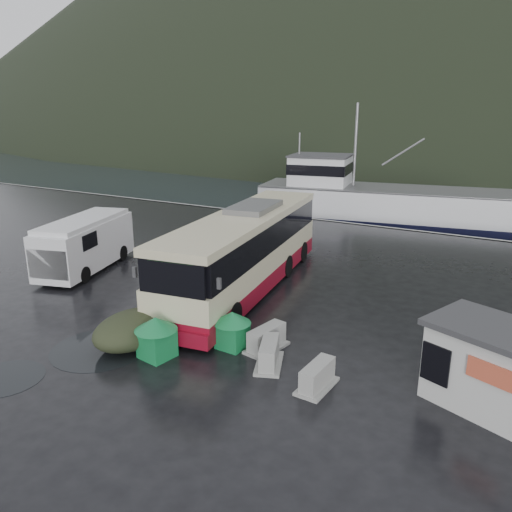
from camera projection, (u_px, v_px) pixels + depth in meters
The scene contains 14 objects.
ground at pixel (170, 316), 20.56m from camera, with size 160.00×160.00×0.00m, color black.
harbor_water at pixel (480, 145), 112.34m from camera, with size 300.00×180.00×0.02m, color black.
quay_edge at pixel (340, 222), 37.25m from camera, with size 160.00×0.60×1.50m, color #999993.
coach_bus at pixel (246, 288), 23.74m from camera, with size 3.35×13.62×3.86m, color beige, non-canonical shape.
white_van at pixel (88, 269), 26.45m from camera, with size 2.27×6.62×2.77m, color silver, non-canonical shape.
waste_bin_left at pixel (158, 357), 17.19m from camera, with size 1.06×1.06×1.47m, color #157A3E, non-canonical shape.
waste_bin_right at pixel (232, 347), 17.88m from camera, with size 0.98×0.98×1.36m, color #157A3E, non-canonical shape.
dome_tent at pixel (133, 345), 18.05m from camera, with size 2.23×3.13×1.23m, color #2C321E, non-canonical shape.
ticket_kiosk at pixel (481, 404), 14.47m from camera, with size 3.17×2.40×2.48m, color silver, non-canonical shape.
jersey_barrier_a at pixel (267, 349), 17.73m from camera, with size 0.85×1.69×0.85m, color #999993, non-canonical shape.
jersey_barrier_b at pixel (269, 365), 16.64m from camera, with size 0.84×1.68×0.84m, color #999993, non-canonical shape.
jersey_barrier_c at pixel (317, 388), 15.29m from camera, with size 0.80×1.60×0.80m, color #999993, non-canonical shape.
fishing_trawler at pixel (386, 210), 41.76m from camera, with size 24.82×5.45×9.93m, color silver, non-canonical shape.
puddles at pixel (71, 358), 17.11m from camera, with size 4.00×5.81×0.01m.
Camera 1 is at (12.42, -14.80, 8.26)m, focal length 35.00 mm.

